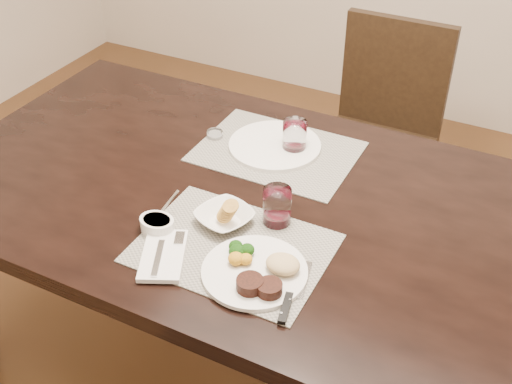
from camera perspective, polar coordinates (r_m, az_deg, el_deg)
The scene contains 14 objects.
ground_plane at distance 2.25m, azimuth 1.92°, elevation -16.40°, with size 4.50×4.50×0.00m, color #462D16.
dining_table at distance 1.76m, azimuth 2.36°, elevation -3.19°, with size 2.00×1.00×0.75m.
chair_far at distance 2.58m, azimuth 11.10°, elevation 5.90°, with size 0.42×0.42×0.90m.
placemat_near at distance 1.57m, azimuth -2.06°, elevation -5.01°, with size 0.46×0.34×0.00m, color gray.
placemat_far at distance 1.91m, azimuth 1.86°, elevation 3.61°, with size 0.46×0.34×0.00m, color gray.
dinner_plate at distance 1.49m, azimuth 0.23°, elevation -7.05°, with size 0.25×0.25×0.04m.
napkin_fork at distance 1.55m, azimuth -8.23°, elevation -5.57°, with size 0.17×0.20×0.02m.
steak_knife at distance 1.43m, azimuth 3.06°, elevation -9.65°, with size 0.04×0.21×0.01m.
cracker_bowl at distance 1.63m, azimuth -2.81°, elevation -2.22°, with size 0.18×0.18×0.06m.
sauce_ramekin at distance 1.62m, azimuth -8.77°, elevation -2.83°, with size 0.09×0.14×0.07m.
wine_glass_near at distance 1.62m, azimuth 1.88°, elevation -1.40°, with size 0.07×0.07×0.10m.
far_plate at distance 1.93m, azimuth 1.68°, elevation 4.16°, with size 0.28×0.28×0.01m, color silver.
wine_glass_far at distance 1.90m, azimuth 3.44°, elevation 4.83°, with size 0.07×0.07×0.10m.
salt_cellar at distance 1.98m, azimuth -3.68°, elevation 5.10°, with size 0.05×0.05×0.02m.
Camera 1 is at (0.55, -1.24, 1.79)m, focal length 45.00 mm.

